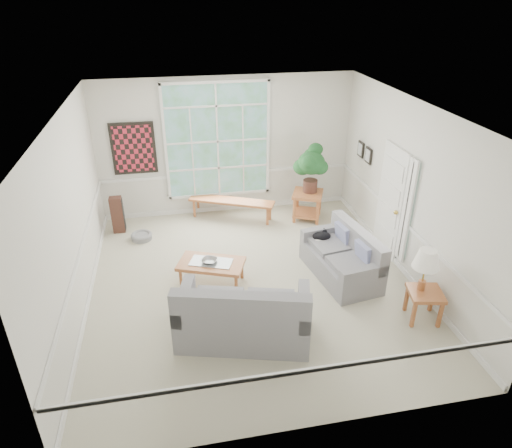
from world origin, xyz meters
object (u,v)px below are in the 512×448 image
Objects in this scene: loveseat_right at (341,254)px; side_table at (423,305)px; end_table at (307,206)px; loveseat_front at (243,307)px; coffee_table at (212,272)px.

side_table is at bearing -67.68° from loveseat_right.
side_table is (0.83, -1.37, -0.18)m from loveseat_right.
end_table is 1.23× the size of side_table.
loveseat_right reaches higher than side_table.
loveseat_front is at bearing -119.88° from end_table.
loveseat_right is 2.28m from coffee_table.
end_table is at bearing 79.31° from loveseat_right.
coffee_table is 3.10m from end_table.
loveseat_right is 2.29m from loveseat_front.
coffee_table is 2.19× the size of side_table.
coffee_table is at bearing 165.50° from loveseat_right.
end_table is (0.07, 2.27, -0.13)m from loveseat_right.
loveseat_right is 1.46× the size of coffee_table.
loveseat_right is 0.85× the size of loveseat_front.
loveseat_front is 2.79m from side_table.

